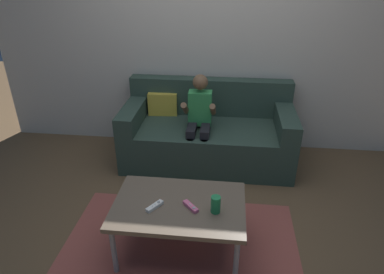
% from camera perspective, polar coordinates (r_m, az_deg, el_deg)
% --- Properties ---
extents(ground_plane, '(9.37, 9.37, 0.00)m').
position_cam_1_polar(ground_plane, '(2.83, 0.13, -15.61)').
color(ground_plane, brown).
extents(wall_back, '(4.69, 0.05, 2.50)m').
position_cam_1_polar(wall_back, '(3.69, 2.90, 16.72)').
color(wall_back, beige).
rests_on(wall_back, ground).
extents(couch, '(1.73, 0.80, 0.81)m').
position_cam_1_polar(couch, '(3.62, 2.55, 0.50)').
color(couch, '#2D4238').
rests_on(couch, ground).
extents(person_seated_on_couch, '(0.32, 0.39, 0.97)m').
position_cam_1_polar(person_seated_on_couch, '(3.36, 1.20, 3.14)').
color(person_seated_on_couch, black).
rests_on(person_seated_on_couch, ground).
extents(coffee_table, '(0.92, 0.61, 0.42)m').
position_cam_1_polar(coffee_table, '(2.45, -2.17, -11.74)').
color(coffee_table, brown).
rests_on(coffee_table, ground).
extents(area_rug, '(1.77, 1.19, 0.01)m').
position_cam_1_polar(area_rug, '(2.71, -2.02, -17.99)').
color(area_rug, '#9E4C42').
rests_on(area_rug, ground).
extents(game_remote_white_near_edge, '(0.11, 0.14, 0.03)m').
position_cam_1_polar(game_remote_white_near_edge, '(2.40, -6.22, -11.36)').
color(game_remote_white_near_edge, white).
rests_on(game_remote_white_near_edge, coffee_table).
extents(game_remote_pink_center, '(0.12, 0.13, 0.03)m').
position_cam_1_polar(game_remote_pink_center, '(2.39, -0.23, -11.47)').
color(game_remote_pink_center, pink).
rests_on(game_remote_pink_center, coffee_table).
extents(soda_can, '(0.07, 0.07, 0.12)m').
position_cam_1_polar(soda_can, '(2.33, 3.96, -11.13)').
color(soda_can, '#1E7F47').
rests_on(soda_can, coffee_table).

